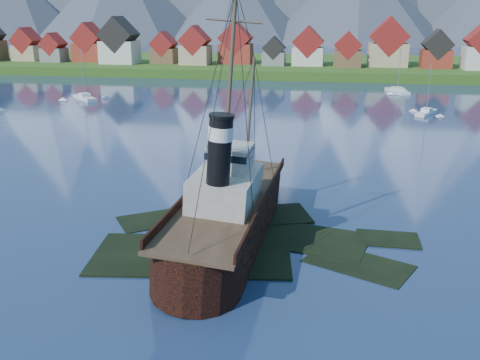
% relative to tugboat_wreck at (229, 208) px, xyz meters
% --- Properties ---
extents(ground, '(1400.00, 1400.00, 0.00)m').
position_rel_tugboat_wreck_xyz_m(ground, '(0.55, -2.93, -3.09)').
color(ground, navy).
rests_on(ground, ground).
extents(shoal, '(31.71, 21.24, 1.14)m').
position_rel_tugboat_wreck_xyz_m(shoal, '(2.33, -0.78, -3.43)').
color(shoal, black).
rests_on(shoal, ground).
extents(shore_bank, '(600.00, 80.00, 3.20)m').
position_rel_tugboat_wreck_xyz_m(shore_bank, '(0.55, 167.07, -3.09)').
color(shore_bank, '#284C15').
rests_on(shore_bank, ground).
extents(seawall, '(600.00, 2.50, 2.00)m').
position_rel_tugboat_wreck_xyz_m(seawall, '(0.55, 129.07, -3.09)').
color(seawall, '#3F3D38').
rests_on(seawall, ground).
extents(town, '(250.96, 16.69, 17.30)m').
position_rel_tugboat_wreck_xyz_m(town, '(-32.57, 149.25, 5.90)').
color(town, maroon).
rests_on(town, ground).
extents(tugboat_wreck, '(7.20, 31.04, 24.60)m').
position_rel_tugboat_wreck_xyz_m(tugboat_wreck, '(0.00, 0.00, 0.00)').
color(tugboat_wreck, black).
rests_on(tugboat_wreck, ground).
extents(sailboat_c, '(9.26, 8.95, 13.28)m').
position_rel_tugboat_wreck_xyz_m(sailboat_c, '(-53.91, 79.55, -2.79)').
color(sailboat_c, silver).
rests_on(sailboat_c, ground).
extents(sailboat_d, '(5.74, 8.37, 11.40)m').
position_rel_tugboat_wreck_xyz_m(sailboat_d, '(29.32, 73.61, -2.82)').
color(sailboat_d, silver).
rests_on(sailboat_d, ground).
extents(sailboat_e, '(6.16, 11.33, 12.79)m').
position_rel_tugboat_wreck_xyz_m(sailboat_e, '(26.22, 106.84, -2.81)').
color(sailboat_e, silver).
rests_on(sailboat_e, ground).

